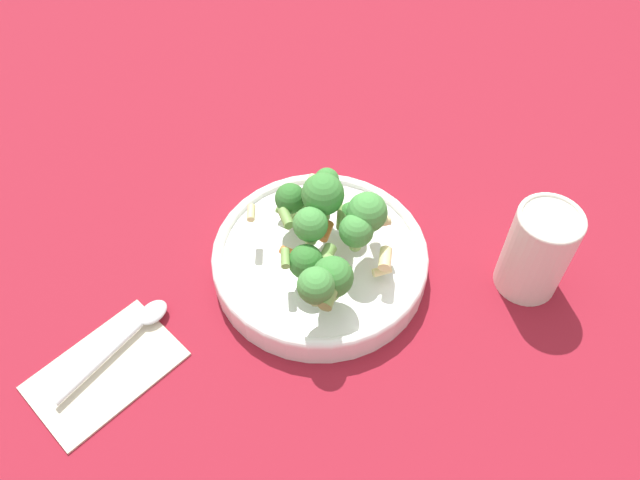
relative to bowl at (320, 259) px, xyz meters
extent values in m
plane|color=maroon|center=(0.00, 0.00, -0.02)|extent=(3.00, 3.00, 0.00)
cylinder|color=white|center=(0.00, 0.00, 0.00)|extent=(0.25, 0.25, 0.03)
torus|color=white|center=(0.00, 0.00, 0.01)|extent=(0.25, 0.25, 0.01)
cylinder|color=#8CB766|center=(-0.02, 0.04, 0.03)|extent=(0.01, 0.01, 0.01)
sphere|color=#33722D|center=(-0.02, 0.04, 0.05)|extent=(0.04, 0.04, 0.04)
cylinder|color=#8CB766|center=(-0.06, 0.03, 0.03)|extent=(0.02, 0.02, 0.02)
sphere|color=#3D8438|center=(-0.06, 0.03, 0.06)|extent=(0.04, 0.04, 0.04)
cylinder|color=#8CB766|center=(-0.03, -0.04, 0.05)|extent=(0.02, 0.02, 0.02)
sphere|color=#479342|center=(-0.03, -0.04, 0.08)|extent=(0.05, 0.05, 0.05)
cylinder|color=#8CB766|center=(-0.06, 0.06, 0.05)|extent=(0.01, 0.01, 0.01)
sphere|color=#479342|center=(-0.06, 0.06, 0.07)|extent=(0.04, 0.04, 0.04)
cylinder|color=#8CB766|center=(0.02, -0.02, 0.06)|extent=(0.02, 0.02, 0.02)
sphere|color=#3D8438|center=(0.02, -0.02, 0.08)|extent=(0.05, 0.05, 0.05)
cylinder|color=#8CB766|center=(0.00, 0.01, 0.05)|extent=(0.01, 0.01, 0.01)
sphere|color=#479342|center=(0.00, 0.01, 0.07)|extent=(0.04, 0.04, 0.04)
cylinder|color=#8CB766|center=(-0.04, -0.02, 0.05)|extent=(0.01, 0.01, 0.01)
sphere|color=#479342|center=(-0.04, -0.02, 0.07)|extent=(0.04, 0.04, 0.04)
cylinder|color=#8CB766|center=(0.05, 0.00, 0.04)|extent=(0.01, 0.01, 0.01)
sphere|color=#33722D|center=(0.05, 0.00, 0.06)|extent=(0.04, 0.04, 0.04)
cylinder|color=#8CB766|center=(0.00, -0.05, 0.03)|extent=(0.01, 0.01, 0.01)
sphere|color=#3D8438|center=(0.00, -0.05, 0.05)|extent=(0.03, 0.03, 0.03)
cylinder|color=#8CB766|center=(0.04, -0.04, 0.06)|extent=(0.01, 0.01, 0.02)
sphere|color=#3D8438|center=(0.04, -0.04, 0.08)|extent=(0.03, 0.03, 0.03)
cylinder|color=#729E4C|center=(-0.08, 0.05, 0.06)|extent=(0.02, 0.03, 0.01)
cylinder|color=#729E4C|center=(0.04, -0.01, 0.04)|extent=(0.02, 0.02, 0.01)
cylinder|color=beige|center=(-0.07, -0.03, 0.03)|extent=(0.02, 0.02, 0.01)
cylinder|color=beige|center=(0.07, 0.05, 0.06)|extent=(0.02, 0.02, 0.01)
cylinder|color=orange|center=(0.00, -0.01, 0.04)|extent=(0.02, 0.03, 0.01)
cylinder|color=#729E4C|center=(0.00, -0.03, 0.05)|extent=(0.03, 0.03, 0.01)
cylinder|color=beige|center=(-0.04, -0.05, 0.06)|extent=(0.02, 0.03, 0.01)
cylinder|color=#729E4C|center=(-0.01, 0.06, 0.06)|extent=(0.02, 0.02, 0.01)
cylinder|color=#729E4C|center=(-0.05, 0.02, 0.07)|extent=(0.03, 0.02, 0.01)
cylinder|color=orange|center=(0.02, 0.03, 0.02)|extent=(0.02, 0.02, 0.01)
cylinder|color=beige|center=(-0.07, -0.03, 0.05)|extent=(0.03, 0.03, 0.01)
cylinder|color=#729E4C|center=(0.04, 0.02, 0.06)|extent=(0.03, 0.02, 0.01)
cylinder|color=#729E4C|center=(0.06, 0.00, 0.03)|extent=(0.03, 0.02, 0.01)
cylinder|color=beige|center=(0.08, -0.05, 0.03)|extent=(0.02, 0.02, 0.01)
cylinder|color=orange|center=(-0.02, -0.06, 0.06)|extent=(0.03, 0.02, 0.01)
cylinder|color=#729E4C|center=(-0.03, 0.01, 0.05)|extent=(0.02, 0.02, 0.01)
cylinder|color=silver|center=(-0.17, -0.18, 0.04)|extent=(0.07, 0.07, 0.11)
torus|color=silver|center=(-0.17, -0.18, 0.09)|extent=(0.07, 0.07, 0.01)
cube|color=beige|center=(0.04, 0.26, -0.02)|extent=(0.12, 0.16, 0.01)
cylinder|color=silver|center=(0.05, 0.26, -0.01)|extent=(0.03, 0.12, 0.01)
ellipsoid|color=silver|center=(0.07, 0.19, -0.01)|extent=(0.03, 0.04, 0.01)
camera|label=1|loc=(-0.34, 0.28, 0.59)|focal=35.00mm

